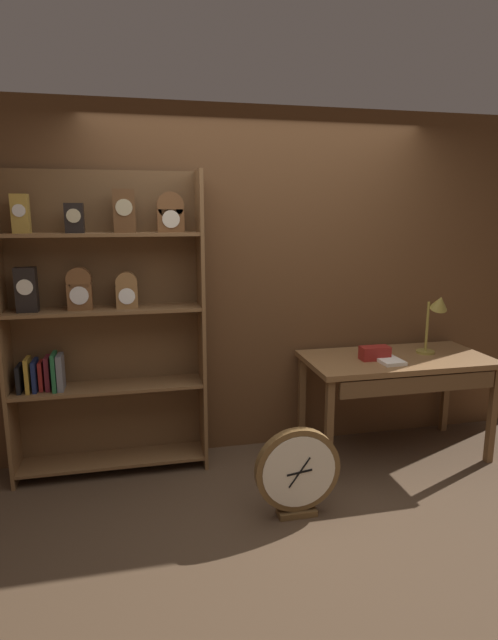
# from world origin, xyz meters

# --- Properties ---
(ground_plane) EXTENTS (10.00, 10.00, 0.00)m
(ground_plane) POSITION_xyz_m (0.00, 0.00, 0.00)
(ground_plane) COLOR #4C3826
(back_wood_panel) EXTENTS (4.80, 0.05, 2.60)m
(back_wood_panel) POSITION_xyz_m (0.00, 1.29, 1.30)
(back_wood_panel) COLOR brown
(back_wood_panel) RESTS_ON ground
(bookshelf) EXTENTS (1.34, 0.30, 2.12)m
(bookshelf) POSITION_xyz_m (-1.15, 1.11, 1.11)
(bookshelf) COLOR brown
(bookshelf) RESTS_ON ground
(workbench) EXTENTS (1.39, 0.69, 0.78)m
(workbench) POSITION_xyz_m (0.98, 0.86, 0.69)
(workbench) COLOR brown
(workbench) RESTS_ON ground
(desk_lamp) EXTENTS (0.21, 0.21, 0.47)m
(desk_lamp) POSITION_xyz_m (1.29, 0.90, 1.10)
(desk_lamp) COLOR olive
(desk_lamp) RESTS_ON workbench
(toolbox_small) EXTENTS (0.22, 0.11, 0.10)m
(toolbox_small) POSITION_xyz_m (0.78, 0.85, 0.83)
(toolbox_small) COLOR maroon
(toolbox_small) RESTS_ON workbench
(open_repair_manual) EXTENTS (0.17, 0.23, 0.02)m
(open_repair_manual) POSITION_xyz_m (0.86, 0.76, 0.79)
(open_repair_manual) COLOR silver
(open_repair_manual) RESTS_ON workbench
(round_clock_large) EXTENTS (0.53, 0.11, 0.57)m
(round_clock_large) POSITION_xyz_m (0.00, 0.24, 0.29)
(round_clock_large) COLOR brown
(round_clock_large) RESTS_ON ground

